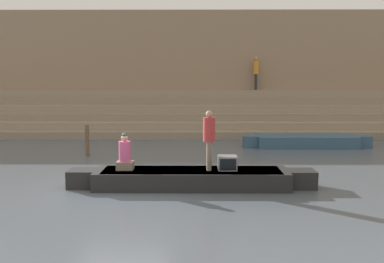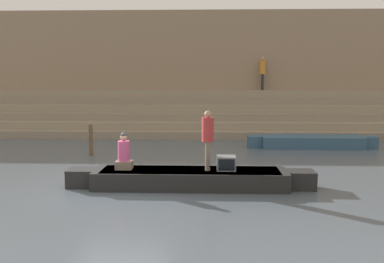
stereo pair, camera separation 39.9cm
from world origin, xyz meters
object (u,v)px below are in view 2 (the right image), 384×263
Objects in this scene: tv_set at (226,163)px; mooring_post at (91,140)px; person_rowing at (124,155)px; rowboat_main at (190,178)px; person_standing at (208,136)px; person_on_steps at (263,71)px; moored_boat_shore at (311,141)px.

mooring_post is (-4.96, 4.73, -0.08)m from tv_set.
person_rowing is 2.80m from tv_set.
mooring_post is at bearing 116.40° from person_rowing.
rowboat_main is 5.60× the size of mooring_post.
person_on_steps is (2.89, 12.37, 1.85)m from person_standing.
person_standing is 2.35m from person_rowing.
rowboat_main is at bearing -50.06° from mooring_post.
moored_boat_shore is at bearing 47.15° from person_standing.
person_on_steps reaches higher than person_rowing.
mooring_post is (-8.81, -2.16, 0.34)m from moored_boat_shore.
person_rowing is 9.59m from moored_boat_shore.
tv_set is 0.10× the size of moored_boat_shore.
person_standing reaches higher than moored_boat_shore.
moored_boat_shore is 6.42m from person_on_steps.
person_standing is 0.90m from tv_set.
person_standing is (0.47, 0.03, 1.16)m from rowboat_main.
person_standing is 0.30× the size of moored_boat_shore.
person_on_steps is at bearing 99.32° from moored_boat_shore.
person_rowing is (-2.29, 0.01, -0.53)m from person_standing.
person_on_steps is at bearing 69.05° from person_rowing.
person_on_steps is (3.36, 12.40, 3.00)m from rowboat_main.
person_standing is at bearing 0.46° from rowboat_main.
mooring_post is (-4.45, 4.73, -0.82)m from person_standing.
rowboat_main is at bearing 0.75° from person_rowing.
person_rowing reaches higher than tv_set.
moored_boat_shore is at bearing 59.35° from tv_set.
person_rowing is at bearing 169.30° from person_standing.
person_rowing is 1.99× the size of tv_set.
person_standing is 12.84m from person_on_steps.
rowboat_main is 4.15× the size of person_standing.
tv_set is (2.79, -0.00, -0.22)m from person_rowing.
person_standing is 0.91× the size of person_on_steps.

